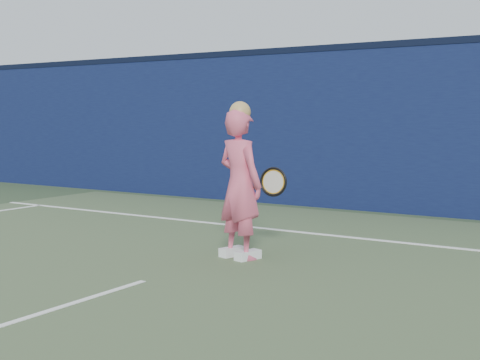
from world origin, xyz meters
The scene contains 6 objects.
ground centered at (0.00, 0.00, 0.00)m, with size 80.00×80.00×0.00m, color #33482C.
backstop_wall centered at (0.00, 6.50, 1.25)m, with size 24.00×0.40×2.50m, color #0D133A.
wall_cap centered at (0.00, 6.50, 2.55)m, with size 24.00×0.42×0.10m, color black.
player centered at (0.19, 2.31, 0.78)m, with size 0.64×0.51×1.62m.
racket centered at (0.31, 2.74, 0.76)m, with size 0.58×0.17×0.32m.
court_lines centered at (0.00, -0.33, 0.01)m, with size 11.00×12.04×0.01m.
Camera 1 is at (3.83, -3.45, 1.46)m, focal length 50.00 mm.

